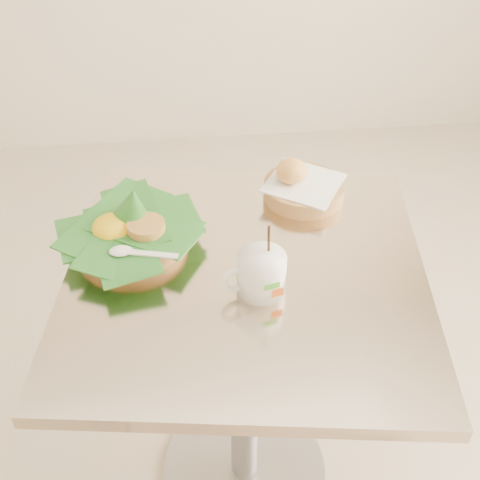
{
  "coord_description": "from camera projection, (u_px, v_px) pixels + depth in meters",
  "views": [
    {
      "loc": [
        0.1,
        -0.89,
        1.54
      ],
      "look_at": [
        0.19,
        -0.02,
        0.82
      ],
      "focal_mm": 45.0,
      "sensor_mm": 36.0,
      "label": 1
    }
  ],
  "objects": [
    {
      "name": "cafe_table",
      "position": [
        245.0,
        344.0,
        1.32
      ],
      "size": [
        0.79,
        0.79,
        0.75
      ],
      "rotation": [
        0.0,
        0.0,
        -0.14
      ],
      "color": "gray",
      "rests_on": "floor"
    },
    {
      "name": "floor",
      "position": [
        170.0,
        468.0,
        1.66
      ],
      "size": [
        3.6,
        3.6,
        0.0
      ],
      "primitive_type": "plane",
      "color": "beige",
      "rests_on": "ground"
    },
    {
      "name": "rice_basket",
      "position": [
        130.0,
        227.0,
        1.22
      ],
      "size": [
        0.28,
        0.28,
        0.14
      ],
      "rotation": [
        0.0,
        0.0,
        0.06
      ],
      "color": "tan",
      "rests_on": "cafe_table"
    },
    {
      "name": "coffee_mug",
      "position": [
        260.0,
        273.0,
        1.11
      ],
      "size": [
        0.13,
        0.1,
        0.16
      ],
      "rotation": [
        0.0,
        0.0,
        0.29
      ],
      "color": "white",
      "rests_on": "cafe_table"
    },
    {
      "name": "bread_basket",
      "position": [
        302.0,
        186.0,
        1.35
      ],
      "size": [
        0.21,
        0.21,
        0.09
      ],
      "rotation": [
        0.0,
        0.0,
        0.24
      ],
      "color": "tan",
      "rests_on": "cafe_table"
    }
  ]
}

